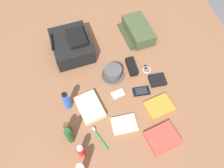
# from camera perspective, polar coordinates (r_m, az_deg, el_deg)

# --- Properties ---
(ground_plane) EXTENTS (2.64, 2.02, 0.02)m
(ground_plane) POSITION_cam_1_polar(r_m,az_deg,el_deg) (1.49, 0.00, -1.01)
(ground_plane) COLOR brown
(ground_plane) RESTS_ON ground
(backpack) EXTENTS (0.35, 0.30, 0.15)m
(backpack) POSITION_cam_1_polar(r_m,az_deg,el_deg) (1.63, -10.38, 9.90)
(backpack) COLOR black
(backpack) RESTS_ON ground_plane
(toiletry_pouch) EXTENTS (0.32, 0.23, 0.09)m
(toiletry_pouch) POSITION_cam_1_polar(r_m,az_deg,el_deg) (1.75, 6.77, 13.62)
(toiletry_pouch) COLOR #384228
(toiletry_pouch) RESTS_ON ground_plane
(bucket_hat) EXTENTS (0.16, 0.16, 0.07)m
(bucket_hat) POSITION_cam_1_polar(r_m,az_deg,el_deg) (1.51, 0.27, 2.91)
(bucket_hat) COLOR #414141
(bucket_hat) RESTS_ON ground_plane
(sunscreen_spray) EXTENTS (0.04, 0.04, 0.12)m
(sunscreen_spray) POSITION_cam_1_polar(r_m,az_deg,el_deg) (1.28, -8.07, -16.84)
(sunscreen_spray) COLOR red
(sunscreen_spray) RESTS_ON ground_plane
(shampoo_bottle) EXTENTS (0.04, 0.04, 0.16)m
(shampoo_bottle) POSITION_cam_1_polar(r_m,az_deg,el_deg) (1.29, -11.02, -13.01)
(shampoo_bottle) COLOR #19471E
(shampoo_bottle) RESTS_ON ground_plane
(cologne_bottle) EXTENTS (0.04, 0.04, 0.11)m
(cologne_bottle) POSITION_cam_1_polar(r_m,az_deg,el_deg) (1.34, -11.49, -11.09)
(cologne_bottle) COLOR #473319
(cologne_bottle) RESTS_ON ground_plane
(deodorant_spray) EXTENTS (0.04, 0.04, 0.17)m
(deodorant_spray) POSITION_cam_1_polar(r_m,az_deg,el_deg) (1.37, -11.68, -4.31)
(deodorant_spray) COLOR blue
(deodorant_spray) RESTS_ON ground_plane
(paperback_novel) EXTENTS (0.18, 0.21, 0.03)m
(paperback_novel) POSITION_cam_1_polar(r_m,az_deg,el_deg) (1.37, 12.99, -13.47)
(paperback_novel) COLOR red
(paperback_novel) RESTS_ON ground_plane
(travel_guidebook) EXTENTS (0.16, 0.19, 0.02)m
(travel_guidebook) POSITION_cam_1_polar(r_m,az_deg,el_deg) (1.44, 12.16, -5.73)
(travel_guidebook) COLOR orange
(travel_guidebook) RESTS_ON ground_plane
(cell_phone) EXTENTS (0.07, 0.11, 0.01)m
(cell_phone) POSITION_cam_1_polar(r_m,az_deg,el_deg) (1.47, 7.58, -1.88)
(cell_phone) COLOR black
(cell_phone) RESTS_ON ground_plane
(media_player) EXTENTS (0.07, 0.09, 0.01)m
(media_player) POSITION_cam_1_polar(r_m,az_deg,el_deg) (1.45, 1.57, -2.55)
(media_player) COLOR #B7B7BC
(media_player) RESTS_ON ground_plane
(wristwatch) EXTENTS (0.07, 0.06, 0.01)m
(wristwatch) POSITION_cam_1_polar(r_m,az_deg,el_deg) (1.57, 8.95, 3.74)
(wristwatch) COLOR #99999E
(wristwatch) RESTS_ON ground_plane
(toothbrush) EXTENTS (0.15, 0.07, 0.02)m
(toothbrush) POSITION_cam_1_polar(r_m,az_deg,el_deg) (1.34, -3.40, -13.55)
(toothbrush) COLOR #198C33
(toothbrush) RESTS_ON ground_plane
(wallet) EXTENTS (0.09, 0.11, 0.02)m
(wallet) POSITION_cam_1_polar(r_m,az_deg,el_deg) (1.53, 11.71, 0.98)
(wallet) COLOR black
(wallet) RESTS_ON ground_plane
(notepad) EXTENTS (0.11, 0.15, 0.02)m
(notepad) POSITION_cam_1_polar(r_m,az_deg,el_deg) (1.37, 3.22, -10.39)
(notepad) COLOR beige
(notepad) RESTS_ON ground_plane
(folded_towel) EXTENTS (0.23, 0.18, 0.04)m
(folded_towel) POSITION_cam_1_polar(r_m,az_deg,el_deg) (1.40, -5.79, -6.01)
(folded_towel) COLOR #C6B289
(folded_towel) RESTS_ON ground_plane
(sunglasses_case) EXTENTS (0.14, 0.06, 0.04)m
(sunglasses_case) POSITION_cam_1_polar(r_m,az_deg,el_deg) (1.56, 5.11, 4.53)
(sunglasses_case) COLOR black
(sunglasses_case) RESTS_ON ground_plane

